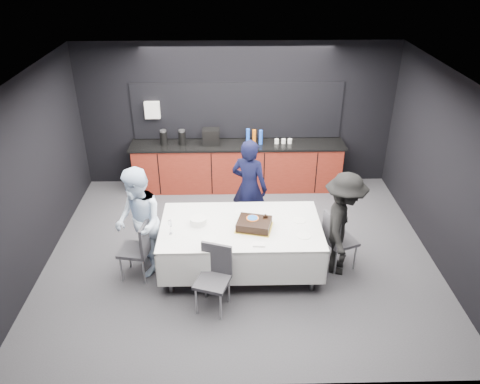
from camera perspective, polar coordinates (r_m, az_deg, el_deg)
name	(u,v)px	position (r m, az deg, el deg)	size (l,w,h in m)	color
ground	(240,252)	(7.53, 0.02, -7.38)	(6.00, 6.00, 0.00)	#3C3C40
room_shell	(240,145)	(6.59, 0.02, 5.73)	(6.04, 5.04, 2.82)	white
kitchenette	(237,162)	(9.16, -0.40, 3.65)	(4.10, 0.64, 2.05)	#5F180F
party_table	(241,233)	(6.83, 0.09, -5.04)	(2.32, 1.32, 0.78)	#99999E
cake_assembly	(254,224)	(6.66, 1.74, -3.93)	(0.58, 0.51, 0.16)	yellow
plate_stack	(198,221)	(6.78, -5.12, -3.53)	(0.24, 0.24, 0.10)	white
loose_plate_near	(209,239)	(6.47, -3.78, -5.71)	(0.20, 0.20, 0.01)	white
loose_plate_right_a	(299,220)	(6.91, 7.25, -3.42)	(0.20, 0.20, 0.01)	white
loose_plate_right_b	(304,235)	(6.59, 7.78, -5.28)	(0.20, 0.20, 0.01)	white
loose_plate_far	(242,212)	(7.05, 0.20, -2.47)	(0.21, 0.21, 0.01)	white
fork_pile	(259,244)	(6.34, 2.33, -6.41)	(0.16, 0.10, 0.03)	white
champagne_flute	(170,224)	(6.56, -8.55, -3.88)	(0.06, 0.06, 0.22)	white
chair_left	(140,246)	(6.90, -12.15, -6.45)	(0.49, 0.49, 0.92)	#333238
chair_right	(337,237)	(7.08, 11.69, -5.42)	(0.55, 0.55, 0.92)	#333238
chair_near	(214,273)	(6.27, -3.16, -9.83)	(0.53, 0.53, 0.92)	#333238
person_center	(249,188)	(7.61, 1.14, 0.53)	(0.61, 0.40, 1.68)	black
person_left	(139,223)	(6.86, -12.26, -3.68)	(0.81, 0.63, 1.67)	#C7DEFA
person_right	(343,224)	(6.89, 12.42, -3.88)	(1.03, 0.59, 1.60)	black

